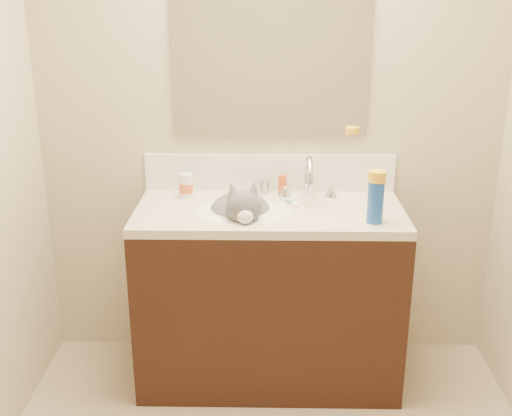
{
  "coord_description": "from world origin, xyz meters",
  "views": [
    {
      "loc": [
        -0.01,
        -1.73,
        1.82
      ],
      "look_at": [
        -0.06,
        0.92,
        0.88
      ],
      "focal_mm": 45.0,
      "sensor_mm": 36.0,
      "label": 1
    }
  ],
  "objects_px": {
    "amber_bottle": "(282,185)",
    "spray_can": "(375,201)",
    "cat": "(241,215)",
    "faucet": "(309,181)",
    "silver_jar": "(264,187)",
    "vanity_cabinet": "(269,298)",
    "basin": "(243,225)",
    "pill_bottle": "(186,186)"
  },
  "relations": [
    {
      "from": "amber_bottle",
      "to": "spray_can",
      "type": "bearing_deg",
      "value": -43.96
    },
    {
      "from": "cat",
      "to": "amber_bottle",
      "type": "height_order",
      "value": "cat"
    },
    {
      "from": "cat",
      "to": "amber_bottle",
      "type": "bearing_deg",
      "value": 40.97
    },
    {
      "from": "faucet",
      "to": "silver_jar",
      "type": "bearing_deg",
      "value": 158.92
    },
    {
      "from": "vanity_cabinet",
      "to": "basin",
      "type": "height_order",
      "value": "basin"
    },
    {
      "from": "amber_bottle",
      "to": "vanity_cabinet",
      "type": "bearing_deg",
      "value": -106.65
    },
    {
      "from": "cat",
      "to": "pill_bottle",
      "type": "bearing_deg",
      "value": 139.51
    },
    {
      "from": "spray_can",
      "to": "basin",
      "type": "bearing_deg",
      "value": 166.61
    },
    {
      "from": "cat",
      "to": "spray_can",
      "type": "bearing_deg",
      "value": -22.96
    },
    {
      "from": "vanity_cabinet",
      "to": "spray_can",
      "type": "distance_m",
      "value": 0.72
    },
    {
      "from": "faucet",
      "to": "pill_bottle",
      "type": "height_order",
      "value": "faucet"
    },
    {
      "from": "vanity_cabinet",
      "to": "amber_bottle",
      "type": "relative_size",
      "value": 12.33
    },
    {
      "from": "basin",
      "to": "pill_bottle",
      "type": "distance_m",
      "value": 0.35
    },
    {
      "from": "basin",
      "to": "amber_bottle",
      "type": "xyz_separation_m",
      "value": [
        0.18,
        0.23,
        0.12
      ]
    },
    {
      "from": "basin",
      "to": "silver_jar",
      "type": "height_order",
      "value": "silver_jar"
    },
    {
      "from": "vanity_cabinet",
      "to": "silver_jar",
      "type": "height_order",
      "value": "silver_jar"
    },
    {
      "from": "pill_bottle",
      "to": "silver_jar",
      "type": "distance_m",
      "value": 0.37
    },
    {
      "from": "basin",
      "to": "amber_bottle",
      "type": "bearing_deg",
      "value": 52.22
    },
    {
      "from": "spray_can",
      "to": "amber_bottle",
      "type": "bearing_deg",
      "value": 136.04
    },
    {
      "from": "spray_can",
      "to": "faucet",
      "type": "bearing_deg",
      "value": 130.97
    },
    {
      "from": "vanity_cabinet",
      "to": "silver_jar",
      "type": "relative_size",
      "value": 18.44
    },
    {
      "from": "vanity_cabinet",
      "to": "basin",
      "type": "relative_size",
      "value": 2.67
    },
    {
      "from": "basin",
      "to": "silver_jar",
      "type": "distance_m",
      "value": 0.28
    },
    {
      "from": "basin",
      "to": "cat",
      "type": "xyz_separation_m",
      "value": [
        -0.01,
        0.02,
        0.04
      ]
    },
    {
      "from": "basin",
      "to": "cat",
      "type": "height_order",
      "value": "cat"
    },
    {
      "from": "pill_bottle",
      "to": "basin",
      "type": "bearing_deg",
      "value": -34.18
    },
    {
      "from": "basin",
      "to": "spray_can",
      "type": "xyz_separation_m",
      "value": [
        0.56,
        -0.13,
        0.16
      ]
    },
    {
      "from": "amber_bottle",
      "to": "spray_can",
      "type": "height_order",
      "value": "spray_can"
    },
    {
      "from": "vanity_cabinet",
      "to": "amber_bottle",
      "type": "distance_m",
      "value": 0.54
    },
    {
      "from": "amber_bottle",
      "to": "silver_jar",
      "type": "bearing_deg",
      "value": 170.86
    },
    {
      "from": "amber_bottle",
      "to": "basin",
      "type": "bearing_deg",
      "value": -127.78
    },
    {
      "from": "spray_can",
      "to": "silver_jar",
      "type": "bearing_deg",
      "value": 140.96
    },
    {
      "from": "vanity_cabinet",
      "to": "basin",
      "type": "distance_m",
      "value": 0.4
    },
    {
      "from": "silver_jar",
      "to": "faucet",
      "type": "bearing_deg",
      "value": -21.08
    },
    {
      "from": "faucet",
      "to": "basin",
      "type": "bearing_deg",
      "value": -150.88
    },
    {
      "from": "pill_bottle",
      "to": "spray_can",
      "type": "relative_size",
      "value": 0.61
    },
    {
      "from": "faucet",
      "to": "pill_bottle",
      "type": "xyz_separation_m",
      "value": [
        -0.57,
        0.02,
        -0.03
      ]
    },
    {
      "from": "basin",
      "to": "pill_bottle",
      "type": "xyz_separation_m",
      "value": [
        -0.27,
        0.18,
        0.13
      ]
    },
    {
      "from": "vanity_cabinet",
      "to": "silver_jar",
      "type": "xyz_separation_m",
      "value": [
        -0.03,
        0.22,
        0.48
      ]
    },
    {
      "from": "vanity_cabinet",
      "to": "silver_jar",
      "type": "distance_m",
      "value": 0.53
    },
    {
      "from": "silver_jar",
      "to": "spray_can",
      "type": "xyz_separation_m",
      "value": [
        0.47,
        -0.38,
        0.06
      ]
    },
    {
      "from": "amber_bottle",
      "to": "cat",
      "type": "bearing_deg",
      "value": -130.89
    }
  ]
}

